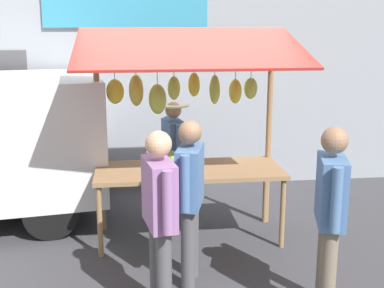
# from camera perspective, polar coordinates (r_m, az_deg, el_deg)

# --- Properties ---
(ground_plane) EXTENTS (40.00, 40.00, 0.00)m
(ground_plane) POSITION_cam_1_polar(r_m,az_deg,el_deg) (6.47, -0.32, -10.19)
(ground_plane) COLOR #38383D
(street_backdrop) EXTENTS (9.00, 0.30, 3.40)m
(street_backdrop) POSITION_cam_1_polar(r_m,az_deg,el_deg) (8.15, -2.58, 7.19)
(street_backdrop) COLOR #8C939E
(street_backdrop) RESTS_ON ground
(market_stall) EXTENTS (2.50, 1.46, 2.50)m
(market_stall) POSITION_cam_1_polar(r_m,az_deg,el_deg) (6.08, -0.76, 3.66)
(market_stall) COLOR olive
(market_stall) RESTS_ON ground
(vendor_with_sunhat) EXTENTS (0.40, 0.67, 1.56)m
(vendor_with_sunhat) POSITION_cam_1_polar(r_m,az_deg,el_deg) (6.87, -2.02, -0.74)
(vendor_with_sunhat) COLOR #4C4C51
(vendor_with_sunhat) RESTS_ON ground
(shopper_in_grey_tee) EXTENTS (0.34, 0.69, 1.67)m
(shopper_in_grey_tee) POSITION_cam_1_polar(r_m,az_deg,el_deg) (5.10, -0.23, -5.15)
(shopper_in_grey_tee) COLOR #4C4C51
(shopper_in_grey_tee) RESTS_ON ground
(shopper_with_ponytail) EXTENTS (0.30, 0.71, 1.69)m
(shopper_with_ponytail) POSITION_cam_1_polar(r_m,az_deg,el_deg) (4.61, -3.56, -7.15)
(shopper_with_ponytail) COLOR #4C4C51
(shopper_with_ponytail) RESTS_ON ground
(shopper_with_shopping_bag) EXTENTS (0.34, 0.70, 1.71)m
(shopper_with_shopping_bag) POSITION_cam_1_polar(r_m,az_deg,el_deg) (4.77, 14.86, -6.61)
(shopper_with_shopping_bag) COLOR #726656
(shopper_with_shopping_bag) RESTS_ON ground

